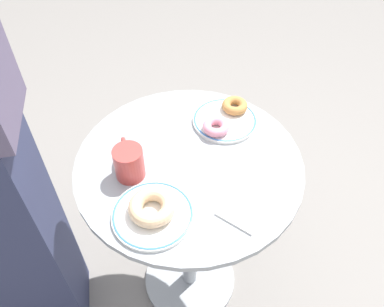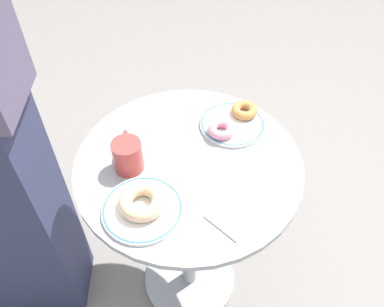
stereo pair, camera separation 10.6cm
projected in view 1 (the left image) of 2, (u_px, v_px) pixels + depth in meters
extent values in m
cube|color=gray|center=(190.00, 281.00, 1.62)|extent=(7.00, 7.00, 0.02)
cylinder|color=#999EA3|center=(189.00, 164.00, 1.08)|extent=(0.62, 0.62, 0.02)
cylinder|color=#999EA3|center=(189.00, 232.00, 1.34)|extent=(0.06, 0.06, 0.68)
cylinder|color=#999EA3|center=(190.00, 278.00, 1.60)|extent=(0.36, 0.36, 0.03)
cylinder|color=white|center=(153.00, 215.00, 0.95)|extent=(0.20, 0.20, 0.01)
torus|color=#3D75BC|center=(153.00, 214.00, 0.95)|extent=(0.19, 0.19, 0.01)
cylinder|color=white|center=(225.00, 121.00, 1.18)|extent=(0.19, 0.19, 0.01)
torus|color=#3D75BC|center=(225.00, 120.00, 1.18)|extent=(0.19, 0.19, 0.01)
torus|color=#E0B789|center=(152.00, 207.00, 0.94)|extent=(0.16, 0.16, 0.04)
torus|color=#BC7F42|center=(235.00, 106.00, 1.20)|extent=(0.10, 0.10, 0.03)
torus|color=pink|center=(216.00, 127.00, 1.13)|extent=(0.11, 0.11, 0.03)
cube|color=white|center=(247.00, 205.00, 0.98)|extent=(0.14, 0.11, 0.01)
cylinder|color=#B73D38|center=(129.00, 163.00, 1.01)|extent=(0.08, 0.08, 0.09)
torus|color=#B73D38|center=(125.00, 150.00, 1.04)|extent=(0.05, 0.06, 0.07)
cube|color=#2D3351|center=(1.00, 243.00, 1.19)|extent=(0.40, 0.40, 0.94)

